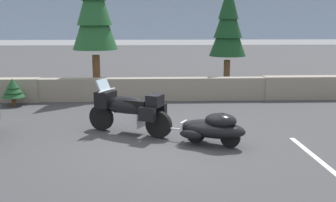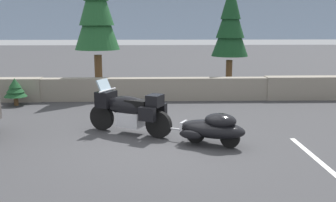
# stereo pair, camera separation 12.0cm
# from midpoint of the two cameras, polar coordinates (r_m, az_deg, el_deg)

# --- Properties ---
(ground_plane) EXTENTS (80.00, 80.00, 0.00)m
(ground_plane) POSITION_cam_midpoint_polar(r_m,az_deg,el_deg) (9.02, -2.22, -6.28)
(ground_plane) COLOR #38383A
(stone_guard_wall) EXTENTS (24.00, 0.56, 0.83)m
(stone_guard_wall) POSITION_cam_midpoint_polar(r_m,az_deg,el_deg) (13.95, -2.26, 1.78)
(stone_guard_wall) COLOR gray
(stone_guard_wall) RESTS_ON ground
(distant_ridgeline) EXTENTS (240.00, 80.00, 16.00)m
(distant_ridgeline) POSITION_cam_midpoint_polar(r_m,az_deg,el_deg) (103.92, -2.74, 14.30)
(distant_ridgeline) COLOR #7F93AD
(distant_ridgeline) RESTS_ON ground
(touring_motorcycle) EXTENTS (2.11, 1.37, 1.33)m
(touring_motorcycle) POSITION_cam_midpoint_polar(r_m,az_deg,el_deg) (9.72, -6.14, -1.24)
(touring_motorcycle) COLOR black
(touring_motorcycle) RESTS_ON ground
(car_shaped_trailer) EXTENTS (2.12, 1.35, 0.76)m
(car_shaped_trailer) POSITION_cam_midpoint_polar(r_m,az_deg,el_deg) (8.86, 6.24, -3.90)
(car_shaped_trailer) COLOR black
(car_shaped_trailer) RESTS_ON ground
(pine_tree_tall) EXTENTS (1.66, 1.66, 5.35)m
(pine_tree_tall) POSITION_cam_midpoint_polar(r_m,az_deg,el_deg) (14.92, -10.99, 13.55)
(pine_tree_tall) COLOR brown
(pine_tree_tall) RESTS_ON ground
(pine_tree_secondary) EXTENTS (1.46, 1.46, 4.35)m
(pine_tree_secondary) POSITION_cam_midpoint_polar(r_m,az_deg,el_deg) (15.86, 8.57, 11.22)
(pine_tree_secondary) COLOR brown
(pine_tree_secondary) RESTS_ON ground
(pine_sapling_near) EXTENTS (0.75, 0.75, 0.92)m
(pine_sapling_near) POSITION_cam_midpoint_polar(r_m,az_deg,el_deg) (13.96, -21.94, 1.66)
(pine_sapling_near) COLOR brown
(pine_sapling_near) RESTS_ON ground
(parking_stripe_marker) EXTENTS (0.12, 3.60, 0.01)m
(parking_stripe_marker) POSITION_cam_midpoint_polar(r_m,az_deg,el_deg) (8.30, 21.52, -8.64)
(parking_stripe_marker) COLOR silver
(parking_stripe_marker) RESTS_ON ground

